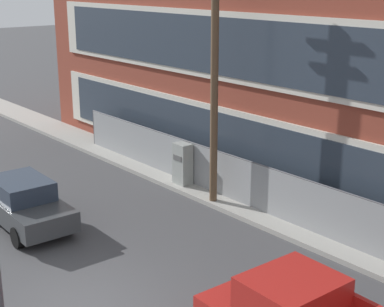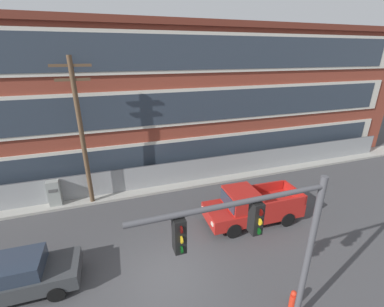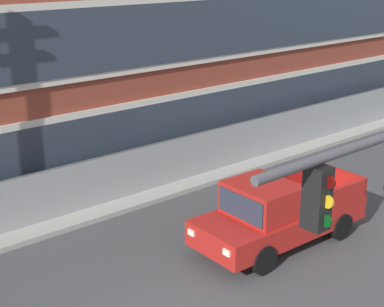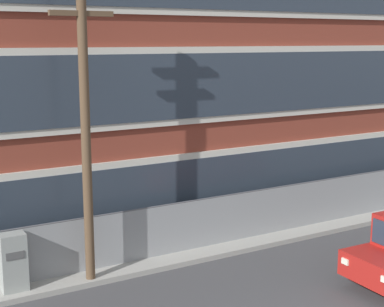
{
  "view_description": "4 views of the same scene",
  "coord_description": "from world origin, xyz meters",
  "views": [
    {
      "loc": [
        11.32,
        -5.93,
        7.67
      ],
      "look_at": [
        -0.65,
        4.04,
        2.98
      ],
      "focal_mm": 55.0,
      "sensor_mm": 36.0,
      "label": 1
    },
    {
      "loc": [
        -1.62,
        -8.02,
        8.7
      ],
      "look_at": [
        2.87,
        5.09,
        3.26
      ],
      "focal_mm": 24.0,
      "sensor_mm": 36.0,
      "label": 2
    },
    {
      "loc": [
        -6.32,
        -7.8,
        7.85
      ],
      "look_at": [
        3.53,
        3.86,
        2.68
      ],
      "focal_mm": 55.0,
      "sensor_mm": 36.0,
      "label": 3
    },
    {
      "loc": [
        -8.44,
        -7.88,
        6.75
      ],
      "look_at": [
        -1.18,
        4.45,
        3.97
      ],
      "focal_mm": 55.0,
      "sensor_mm": 36.0,
      "label": 4
    }
  ],
  "objects": [
    {
      "name": "sidewalk_building_side",
      "position": [
        0.0,
        7.57,
        0.08
      ],
      "size": [
        80.0,
        1.74,
        0.16
      ],
      "primitive_type": "cube",
      "color": "#9E9B93",
      "rests_on": "ground"
    },
    {
      "name": "sedan_dark_grey",
      "position": [
        -5.48,
        1.1,
        0.8
      ],
      "size": [
        4.26,
        1.91,
        1.56
      ],
      "color": "#383A3D",
      "rests_on": "ground"
    },
    {
      "name": "electrical_cabinet",
      "position": [
        -5.05,
        7.24,
        0.87
      ],
      "size": [
        0.68,
        0.51,
        1.73
      ],
      "color": "#939993",
      "rests_on": "ground"
    },
    {
      "name": "utility_pole_near_corner",
      "position": [
        -3.01,
        6.96,
        4.7
      ],
      "size": [
        2.02,
        0.26,
        8.62
      ],
      "color": "brown",
      "rests_on": "ground"
    }
  ]
}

